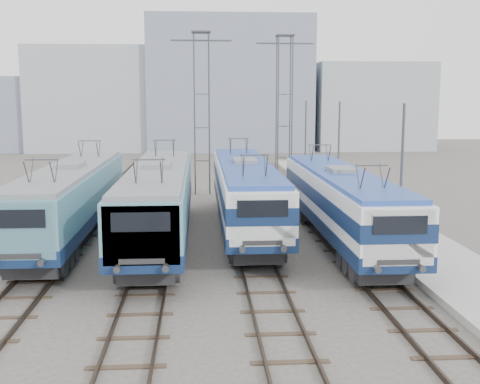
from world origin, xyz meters
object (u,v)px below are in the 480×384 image
object	(u,v)px
locomotive_center_right	(245,189)
mast_rear	(305,143)
locomotive_far_left	(71,196)
catenary_tower_west	(202,106)
catenary_tower_east	(284,105)
mast_mid	(338,157)
mast_front	(401,184)
locomotive_far_right	(341,199)
locomotive_center_left	(159,197)

from	to	relation	value
locomotive_center_right	mast_rear	size ratio (longest dim) A/B	2.64
locomotive_far_left	locomotive_center_right	xyz separation A→B (m)	(9.00, 1.48, 0.06)
locomotive_far_left	mast_rear	size ratio (longest dim) A/B	2.64
catenary_tower_west	catenary_tower_east	size ratio (longest dim) A/B	1.00
locomotive_center_right	catenary_tower_east	size ratio (longest dim) A/B	1.54
locomotive_far_left	mast_mid	size ratio (longest dim) A/B	2.64
locomotive_far_left	locomotive_center_right	size ratio (longest dim) A/B	1.00
mast_rear	mast_mid	bearing A→B (deg)	-90.00
catenary_tower_west	catenary_tower_east	xyz separation A→B (m)	(6.50, 2.00, 0.00)
mast_front	mast_rear	world-z (taller)	same
locomotive_center_right	mast_mid	distance (m)	8.44
locomotive_far_right	catenary_tower_east	world-z (taller)	catenary_tower_east
locomotive_far_right	locomotive_far_left	bearing A→B (deg)	172.48
mast_front	mast_rear	xyz separation A→B (m)	(0.00, 24.00, 0.00)
catenary_tower_east	mast_front	bearing A→B (deg)	-84.55
mast_front	mast_mid	xyz separation A→B (m)	(0.00, 12.00, 0.00)
locomotive_center_left	catenary_tower_east	size ratio (longest dim) A/B	1.56
locomotive_far_right	mast_rear	xyz separation A→B (m)	(1.85, 20.71, 1.22)
locomotive_far_right	catenary_tower_west	size ratio (longest dim) A/B	1.49
locomotive_center_right	mast_rear	distance (m)	18.60
locomotive_far_left	locomotive_far_right	world-z (taller)	locomotive_far_left
mast_front	locomotive_center_right	bearing A→B (deg)	134.08
catenary_tower_west	mast_rear	bearing A→B (deg)	24.94
locomotive_center_left	locomotive_far_right	distance (m)	9.04
mast_front	locomotive_far_right	bearing A→B (deg)	119.33
locomotive_far_right	mast_mid	bearing A→B (deg)	78.00
locomotive_far_left	mast_rear	bearing A→B (deg)	50.96
locomotive_center_left	mast_front	xyz separation A→B (m)	(10.85, -4.16, 1.17)
locomotive_center_left	mast_front	distance (m)	11.68
locomotive_far_left	mast_rear	xyz separation A→B (m)	(15.35, 18.93, 1.20)
catenary_tower_west	mast_mid	distance (m)	12.16
mast_front	mast_mid	size ratio (longest dim) A/B	1.00
mast_mid	mast_front	bearing A→B (deg)	-90.00
catenary_tower_east	mast_mid	bearing A→B (deg)	-78.14
locomotive_center_left	mast_rear	size ratio (longest dim) A/B	2.68
catenary_tower_east	locomotive_far_right	bearing A→B (deg)	-89.23
locomotive_center_right	catenary_tower_west	xyz separation A→B (m)	(-2.25, 13.44, 4.29)
locomotive_far_left	catenary_tower_east	distance (m)	21.93
locomotive_far_left	locomotive_center_right	world-z (taller)	locomotive_far_left
locomotive_center_right	mast_front	world-z (taller)	mast_front
locomotive_far_left	catenary_tower_west	bearing A→B (deg)	65.67
catenary_tower_west	mast_rear	world-z (taller)	catenary_tower_west
locomotive_center_right	locomotive_far_left	bearing A→B (deg)	-170.64
locomotive_center_left	catenary_tower_east	world-z (taller)	catenary_tower_east
locomotive_far_left	mast_mid	distance (m)	16.88
catenary_tower_west	mast_rear	size ratio (longest dim) A/B	1.71
catenary_tower_west	mast_front	distance (m)	22.00
catenary_tower_east	mast_mid	size ratio (longest dim) A/B	1.71
mast_front	mast_mid	world-z (taller)	same
catenary_tower_east	mast_mid	xyz separation A→B (m)	(2.10, -10.00, -3.14)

